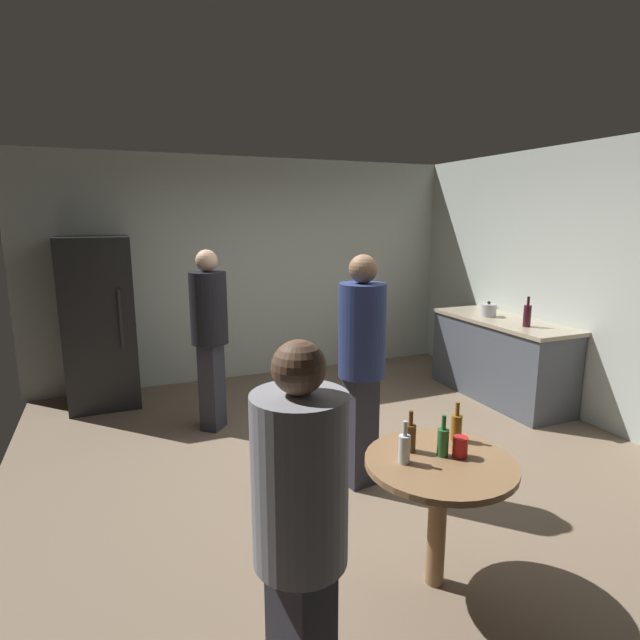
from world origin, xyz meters
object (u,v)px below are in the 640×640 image
beer_bottle_amber (456,426)px  refrigerator (99,323)px  foreground_table (439,478)px  wine_bottle_on_counter (527,315)px  beer_bottle_brown (410,437)px  person_in_gray_shirt (300,523)px  kettle (489,310)px  person_in_black_shirt (209,326)px  beer_bottle_green (443,441)px  plastic_cup_red (460,447)px  person_in_navy_shirt (362,354)px  beer_bottle_clear (404,448)px

beer_bottle_amber → refrigerator: bearing=118.7°
foreground_table → beer_bottle_amber: beer_bottle_amber is taller
wine_bottle_on_counter → foreground_table: (-2.33, -1.81, -0.39)m
beer_bottle_brown → person_in_gray_shirt: 1.13m
beer_bottle_amber → wine_bottle_on_counter: bearing=37.9°
kettle → person_in_black_shirt: (-3.07, 0.19, 0.03)m
beer_bottle_brown → beer_bottle_green: size_ratio=1.00×
wine_bottle_on_counter → beer_bottle_amber: bearing=-142.1°
beer_bottle_amber → plastic_cup_red: size_ratio=2.09×
person_in_black_shirt → person_in_navy_shirt: size_ratio=0.98×
wine_bottle_on_counter → person_in_gray_shirt: person_in_gray_shirt is taller
plastic_cup_red → beer_bottle_green: bearing=152.2°
kettle → beer_bottle_amber: kettle is taller
foreground_table → beer_bottle_clear: (-0.19, 0.05, 0.19)m
kettle → beer_bottle_clear: bearing=-137.3°
refrigerator → beer_bottle_amber: 4.00m
beer_bottle_green → person_in_navy_shirt: size_ratio=0.13×
beer_bottle_clear → person_in_black_shirt: 2.59m
kettle → person_in_gray_shirt: size_ratio=0.15×
beer_bottle_amber → beer_bottle_brown: bearing=-177.2°
kettle → foreground_table: 3.36m
foreground_table → person_in_black_shirt: person_in_black_shirt is taller
wine_bottle_on_counter → person_in_gray_shirt: (-3.31, -2.34, -0.08)m
foreground_table → plastic_cup_red: bearing=-1.4°
wine_bottle_on_counter → person_in_gray_shirt: bearing=-144.8°
person_in_black_shirt → beer_bottle_green: bearing=-33.2°
plastic_cup_red → wine_bottle_on_counter: bearing=39.4°
beer_bottle_amber → beer_bottle_brown: 0.32m
refrigerator → beer_bottle_clear: refrigerator is taller
beer_bottle_clear → person_in_gray_shirt: (-0.79, -0.58, 0.11)m
person_in_navy_shirt → person_in_gray_shirt: person_in_navy_shirt is taller
wine_bottle_on_counter → person_in_gray_shirt: size_ratio=0.19×
person_in_gray_shirt → beer_bottle_green: bearing=9.3°
kettle → beer_bottle_clear: (-2.53, -2.33, -0.15)m
foreground_table → beer_bottle_clear: 0.27m
wine_bottle_on_counter → foreground_table: size_ratio=0.39×
person_in_gray_shirt → beer_bottle_amber: bearing=10.3°
wine_bottle_on_counter → plastic_cup_red: bearing=-140.6°
beer_bottle_brown → person_in_black_shirt: 2.51m
beer_bottle_amber → person_in_gray_shirt: 1.40m
kettle → beer_bottle_clear: kettle is taller
beer_bottle_amber → beer_bottle_clear: (-0.42, -0.12, 0.00)m
beer_bottle_green → beer_bottle_clear: size_ratio=1.00×
beer_bottle_brown → person_in_navy_shirt: bearing=78.9°
beer_bottle_green → beer_bottle_brown: bearing=138.6°
beer_bottle_brown → person_in_navy_shirt: (0.19, 0.96, 0.20)m
person_in_black_shirt → person_in_navy_shirt: (0.83, -1.46, 0.02)m
kettle → person_in_black_shirt: bearing=176.5°
plastic_cup_red → person_in_navy_shirt: (-0.02, 1.12, 0.23)m
refrigerator → kettle: refrigerator is taller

